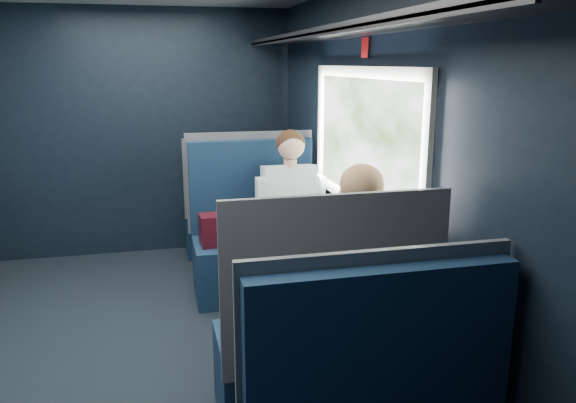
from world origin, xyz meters
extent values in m
cube|color=black|center=(0.00, 0.00, -0.01)|extent=(2.80, 4.20, 0.01)
cube|color=black|center=(1.45, 0.00, 1.15)|extent=(0.10, 4.20, 2.30)
cube|color=black|center=(0.00, 2.15, 1.15)|extent=(2.80, 0.10, 2.30)
cube|color=black|center=(0.00, -2.15, 1.15)|extent=(2.80, 0.10, 2.30)
cube|color=beige|center=(1.38, 0.00, 1.74)|extent=(0.03, 1.84, 0.07)
cube|color=beige|center=(1.38, 0.00, 0.90)|extent=(0.03, 1.84, 0.07)
cube|color=beige|center=(1.38, -0.89, 1.32)|extent=(0.03, 0.07, 0.78)
cube|color=beige|center=(1.38, 0.89, 1.32)|extent=(0.03, 0.07, 0.78)
cube|color=black|center=(1.22, 0.00, 1.98)|extent=(0.36, 4.10, 0.04)
cube|color=black|center=(1.05, 0.00, 1.96)|extent=(0.02, 4.10, 0.03)
cube|color=red|center=(1.38, 0.00, 1.89)|extent=(0.01, 0.10, 0.12)
cylinder|color=#54565E|center=(0.88, 0.00, 0.35)|extent=(0.08, 0.08, 0.70)
cube|color=silver|center=(1.06, 0.00, 0.72)|extent=(0.62, 1.00, 0.04)
cube|color=#0C1D35|center=(0.85, 0.78, 0.23)|extent=(1.00, 0.50, 0.45)
cube|color=#0C1D35|center=(0.85, 1.08, 0.82)|extent=(1.00, 0.10, 0.75)
cube|color=#54565E|center=(0.85, 1.14, 0.85)|extent=(1.04, 0.03, 0.82)
cube|color=#54565E|center=(0.85, 0.73, 0.55)|extent=(0.06, 0.40, 0.20)
cube|color=#450E19|center=(0.57, 0.75, 0.57)|extent=(0.35, 0.21, 0.24)
cylinder|color=#450E19|center=(0.57, 0.75, 0.74)|extent=(0.04, 0.14, 0.03)
cylinder|color=silver|center=(0.74, 0.69, 0.57)|extent=(0.08, 0.08, 0.23)
cylinder|color=blue|center=(0.74, 0.69, 0.71)|extent=(0.05, 0.05, 0.05)
cube|color=#0C1D35|center=(0.85, -0.78, 0.23)|extent=(1.00, 0.50, 0.45)
cube|color=#0C1D35|center=(0.85, -1.08, 0.82)|extent=(1.00, 0.10, 0.75)
cube|color=#54565E|center=(0.85, -1.14, 0.85)|extent=(1.04, 0.03, 0.82)
cube|color=#54565E|center=(0.85, -0.73, 0.55)|extent=(0.06, 0.40, 0.20)
cube|color=#0C1D35|center=(0.85, 1.88, 0.23)|extent=(1.00, 0.40, 0.45)
cube|color=#0C1D35|center=(0.85, 1.64, 0.78)|extent=(1.00, 0.10, 0.66)
cube|color=#54565E|center=(0.85, 1.59, 0.80)|extent=(1.04, 0.03, 0.72)
cube|color=#0C1D35|center=(0.85, -1.64, 0.78)|extent=(1.00, 0.10, 0.66)
cube|color=#54565E|center=(0.85, -1.59, 0.80)|extent=(1.04, 0.03, 0.72)
cube|color=black|center=(1.10, 0.64, 0.53)|extent=(0.36, 0.44, 0.16)
cube|color=black|center=(1.10, 0.44, 0.23)|extent=(0.32, 0.12, 0.45)
cube|color=silver|center=(1.10, 0.80, 0.78)|extent=(0.40, 0.29, 0.53)
cylinder|color=#D8A88C|center=(1.10, 0.76, 1.06)|extent=(0.10, 0.10, 0.06)
sphere|color=#D8A88C|center=(1.10, 0.74, 1.20)|extent=(0.21, 0.21, 0.21)
sphere|color=#382114|center=(1.10, 0.76, 1.21)|extent=(0.22, 0.22, 0.22)
cube|color=silver|center=(0.88, 0.76, 0.78)|extent=(0.09, 0.12, 0.34)
cube|color=silver|center=(1.32, 0.76, 0.78)|extent=(0.09, 0.12, 0.34)
cube|color=black|center=(1.10, -0.64, 0.53)|extent=(0.36, 0.44, 0.16)
cube|color=black|center=(1.10, -0.44, 0.23)|extent=(0.32, 0.12, 0.45)
cube|color=black|center=(1.10, -0.80, 0.78)|extent=(0.40, 0.29, 0.53)
cylinder|color=#D8A88C|center=(1.10, -0.76, 1.06)|extent=(0.10, 0.10, 0.06)
sphere|color=#D8A88C|center=(1.10, -0.74, 1.20)|extent=(0.21, 0.21, 0.21)
sphere|color=tan|center=(1.10, -0.76, 1.21)|extent=(0.22, 0.22, 0.22)
cube|color=black|center=(0.88, -0.76, 0.78)|extent=(0.09, 0.12, 0.34)
cube|color=black|center=(1.32, -0.76, 0.78)|extent=(0.09, 0.12, 0.34)
cube|color=tan|center=(1.10, -0.86, 0.90)|extent=(0.26, 0.07, 0.36)
cube|color=white|center=(0.96, -0.01, 0.74)|extent=(0.63, 0.80, 0.01)
cube|color=silver|center=(1.22, -0.05, 0.75)|extent=(0.31, 0.37, 0.02)
cube|color=silver|center=(1.33, -0.05, 0.87)|extent=(0.09, 0.32, 0.22)
cube|color=black|center=(1.33, -0.05, 0.87)|extent=(0.07, 0.28, 0.18)
cylinder|color=silver|center=(1.33, 0.19, 0.83)|extent=(0.07, 0.07, 0.18)
cylinder|color=blue|center=(1.33, 0.19, 0.94)|extent=(0.04, 0.04, 0.04)
cylinder|color=white|center=(1.30, 0.32, 0.78)|extent=(0.06, 0.06, 0.08)
camera|label=1|loc=(0.10, -3.34, 1.80)|focal=35.00mm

